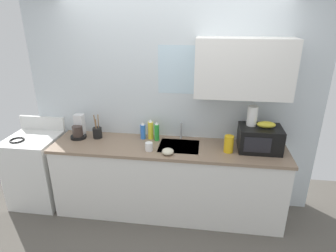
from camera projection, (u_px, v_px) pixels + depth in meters
The scene contains 15 objects.
kitchen_wall_assembly at pixel (184, 101), 3.40m from camera, with size 3.48×0.42×2.50m.
counter_unit at pixel (168, 179), 3.47m from camera, with size 2.71×0.63×0.90m.
sink_faucet at pixel (181, 131), 3.47m from camera, with size 0.03×0.03×0.21m, color #B2B5BA.
stove_range at pixel (37, 169), 3.68m from camera, with size 0.60×0.60×1.08m.
microwave at pixel (260, 139), 3.17m from camera, with size 0.46×0.35×0.27m.
banana_bunch at pixel (266, 125), 3.10m from camera, with size 0.20×0.11×0.07m, color gold.
paper_towel_roll at pixel (252, 116), 3.14m from camera, with size 0.11×0.11×0.22m, color white.
coffee_maker at pixel (79, 129), 3.51m from camera, with size 0.19×0.21×0.28m.
dish_soap_bottle_green at pixel (157, 132), 3.41m from camera, with size 0.06×0.06×0.24m.
dish_soap_bottle_yellow at pixel (151, 130), 3.46m from camera, with size 0.07×0.07×0.25m.
dish_soap_bottle_blue at pixel (143, 131), 3.47m from camera, with size 0.06×0.06×0.21m.
cereal_canister at pixel (229, 144), 3.14m from camera, with size 0.10×0.10×0.19m, color gold.
mug_white at pixel (149, 147), 3.18m from camera, with size 0.08×0.08×0.10m, color white.
utensil_crock at pixel (97, 132), 3.50m from camera, with size 0.11×0.11×0.30m.
small_bowl at pixel (168, 151), 3.10m from camera, with size 0.13×0.13×0.07m, color beige.
Camera 1 is at (0.41, -2.95, 2.34)m, focal length 30.62 mm.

